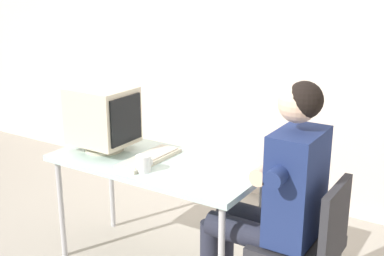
# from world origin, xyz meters

# --- Properties ---
(wall_back) EXTENTS (8.00, 0.10, 3.00)m
(wall_back) POSITION_xyz_m (0.30, 1.40, 1.50)
(wall_back) COLOR beige
(wall_back) RESTS_ON ground_plane
(desk) EXTENTS (1.32, 0.61, 0.72)m
(desk) POSITION_xyz_m (0.00, 0.00, 0.66)
(desk) COLOR #B7B7BC
(desk) RESTS_ON ground_plane
(crt_monitor) EXTENTS (0.38, 0.33, 0.41)m
(crt_monitor) POSITION_xyz_m (-0.40, -0.02, 0.94)
(crt_monitor) COLOR beige
(crt_monitor) RESTS_ON desk
(keyboard) EXTENTS (0.17, 0.47, 0.03)m
(keyboard) POSITION_xyz_m (-0.04, -0.02, 0.74)
(keyboard) COLOR beige
(keyboard) RESTS_ON desk
(office_chair) EXTENTS (0.42, 0.42, 0.82)m
(office_chair) POSITION_xyz_m (0.98, -0.02, 0.47)
(office_chair) COLOR #4C4C51
(office_chair) RESTS_ON ground_plane
(person_seated) EXTENTS (0.75, 0.56, 1.32)m
(person_seated) POSITION_xyz_m (0.79, -0.02, 0.70)
(person_seated) COLOR navy
(person_seated) RESTS_ON ground_plane
(desk_mug) EXTENTS (0.09, 0.10, 0.10)m
(desk_mug) POSITION_xyz_m (0.04, -0.18, 0.77)
(desk_mug) COLOR white
(desk_mug) RESTS_ON desk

